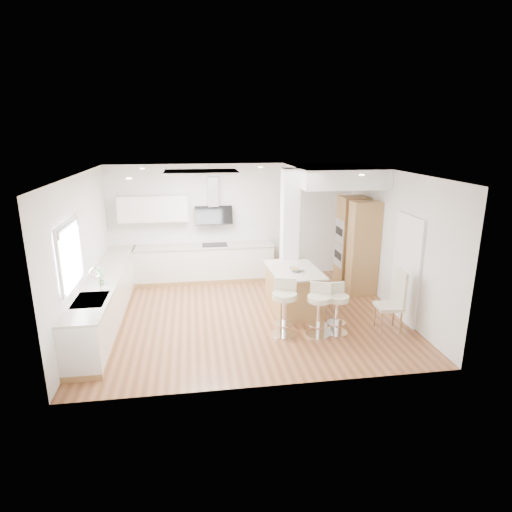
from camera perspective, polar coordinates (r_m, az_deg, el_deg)
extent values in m
plane|color=#995E39|center=(8.61, -1.19, -7.90)|extent=(6.00, 6.00, 0.00)
cube|color=white|center=(8.61, -1.19, -7.90)|extent=(6.00, 5.00, 0.02)
cube|color=white|center=(10.56, -2.97, 4.62)|extent=(6.00, 0.04, 2.80)
cube|color=white|center=(8.33, -22.17, 0.25)|extent=(0.04, 5.00, 2.80)
cube|color=white|center=(9.01, 18.04, 1.81)|extent=(0.04, 5.00, 2.80)
cube|color=white|center=(8.44, -7.33, 11.03)|extent=(1.40, 0.95, 0.05)
cube|color=white|center=(8.44, -7.33, 10.93)|extent=(1.25, 0.80, 0.03)
cylinder|color=white|center=(9.38, -14.96, 11.20)|extent=(0.10, 0.10, 0.02)
cylinder|color=white|center=(7.41, -16.57, 9.87)|extent=(0.10, 0.10, 0.02)
cylinder|color=white|center=(9.45, 0.59, 11.76)|extent=(0.10, 0.10, 0.02)
cylinder|color=white|center=(9.32, 10.42, 11.44)|extent=(0.10, 0.10, 0.02)
cylinder|color=white|center=(7.92, 13.93, 10.43)|extent=(0.10, 0.10, 0.02)
cube|color=silver|center=(7.42, -23.62, 0.23)|extent=(0.03, 1.15, 0.95)
cube|color=white|center=(7.30, -23.99, 4.04)|extent=(0.04, 1.28, 0.06)
cube|color=white|center=(7.56, -23.12, -3.45)|extent=(0.04, 1.28, 0.06)
cube|color=white|center=(6.85, -24.79, -1.16)|extent=(0.04, 0.06, 0.95)
cube|color=white|center=(7.99, -22.48, 1.43)|extent=(0.04, 0.06, 0.95)
cube|color=#94979B|center=(7.31, -23.81, 3.48)|extent=(0.03, 1.18, 0.14)
cube|color=#484139|center=(8.60, 19.46, -1.77)|extent=(0.02, 0.90, 2.00)
cube|color=white|center=(8.59, 19.37, -1.78)|extent=(0.05, 1.00, 2.10)
cube|color=#AD824A|center=(8.93, -19.01, -7.58)|extent=(0.60, 4.50, 0.10)
cube|color=white|center=(8.77, -19.27, -5.00)|extent=(0.60, 4.50, 0.76)
cube|color=beige|center=(8.64, -19.51, -2.53)|extent=(0.63, 4.50, 0.04)
cube|color=#B8B8BD|center=(7.49, -21.23, -5.49)|extent=(0.50, 0.75, 0.02)
cube|color=#B8B8BD|center=(7.34, -21.48, -6.37)|extent=(0.40, 0.34, 0.10)
cube|color=#B8B8BD|center=(7.67, -20.91, -5.35)|extent=(0.40, 0.34, 0.10)
cylinder|color=white|center=(7.68, -20.04, -3.34)|extent=(0.02, 0.02, 0.36)
torus|color=white|center=(7.63, -20.68, -2.08)|extent=(0.18, 0.02, 0.18)
imported|color=#498543|center=(8.02, -20.05, -2.62)|extent=(0.17, 0.12, 0.33)
cube|color=#AD824A|center=(10.59, -6.76, -3.03)|extent=(3.30, 0.60, 0.10)
cube|color=white|center=(10.45, -6.83, -0.80)|extent=(3.30, 0.60, 0.76)
cube|color=beige|center=(10.35, -6.91, 1.32)|extent=(3.33, 0.63, 0.04)
cube|color=black|center=(10.35, -5.53, 1.51)|extent=(0.60, 0.40, 0.01)
cube|color=white|center=(10.32, -13.53, 6.18)|extent=(1.60, 0.34, 0.60)
cube|color=#B8B8BD|center=(10.30, -5.78, 8.50)|extent=(0.25, 0.18, 0.70)
cube|color=black|center=(10.31, -5.67, 5.41)|extent=(0.90, 0.26, 0.44)
cube|color=white|center=(9.23, 4.49, 2.89)|extent=(0.35, 0.35, 2.80)
cube|color=white|center=(9.75, 10.18, 10.56)|extent=(1.78, 2.20, 0.40)
cube|color=#AD824A|center=(10.30, 12.64, 1.94)|extent=(0.62, 0.62, 2.10)
cube|color=#AD824A|center=(9.67, 14.10, 0.92)|extent=(0.62, 0.40, 2.10)
cube|color=#B8B8BD|center=(10.13, 11.09, 3.26)|extent=(0.02, 0.55, 0.55)
cube|color=#B8B8BD|center=(10.28, 10.91, 0.11)|extent=(0.02, 0.55, 0.55)
cube|color=black|center=(10.13, 11.03, 3.26)|extent=(0.01, 0.45, 0.18)
cube|color=black|center=(10.27, 10.86, 0.11)|extent=(0.01, 0.45, 0.18)
cube|color=#AD824A|center=(8.74, 5.00, -4.59)|extent=(0.94, 1.41, 0.84)
cube|color=beige|center=(8.60, 5.07, -1.84)|extent=(1.02, 1.49, 0.04)
imported|color=gray|center=(8.45, 5.35, -1.81)|extent=(0.26, 0.26, 0.06)
sphere|color=orange|center=(8.46, 5.61, -1.78)|extent=(0.07, 0.07, 0.07)
sphere|color=orange|center=(8.45, 5.06, -1.77)|extent=(0.07, 0.07, 0.07)
sphere|color=olive|center=(8.41, 5.43, -1.88)|extent=(0.07, 0.07, 0.07)
cylinder|color=white|center=(7.85, 3.73, -10.32)|extent=(0.57, 0.57, 0.03)
cylinder|color=white|center=(7.70, 3.78, -7.99)|extent=(0.09, 0.09, 0.68)
cylinder|color=white|center=(7.76, 3.76, -8.91)|extent=(0.44, 0.44, 0.02)
cylinder|color=beige|center=(7.55, 3.83, -5.32)|extent=(0.54, 0.54, 0.10)
cube|color=beige|center=(7.65, 3.93, -3.77)|extent=(0.40, 0.16, 0.23)
cylinder|color=white|center=(7.89, 8.20, -10.33)|extent=(0.57, 0.57, 0.03)
cylinder|color=white|center=(7.75, 8.30, -8.16)|extent=(0.09, 0.09, 0.64)
cylinder|color=white|center=(7.80, 8.26, -9.01)|extent=(0.44, 0.44, 0.01)
cylinder|color=beige|center=(7.61, 8.41, -5.68)|extent=(0.54, 0.54, 0.10)
cube|color=beige|center=(7.70, 8.61, -4.25)|extent=(0.36, 0.20, 0.21)
cylinder|color=white|center=(8.03, 10.59, -9.97)|extent=(0.45, 0.45, 0.03)
cylinder|color=white|center=(7.89, 10.71, -7.91)|extent=(0.07, 0.07, 0.61)
cylinder|color=white|center=(7.94, 10.66, -8.72)|extent=(0.35, 0.35, 0.01)
cylinder|color=beige|center=(7.76, 10.84, -5.55)|extent=(0.43, 0.43, 0.09)
cube|color=beige|center=(7.84, 10.46, -4.19)|extent=(0.36, 0.07, 0.21)
cube|color=beige|center=(8.19, 17.27, -6.45)|extent=(0.48, 0.48, 0.06)
cube|color=beige|center=(8.14, 18.76, -4.24)|extent=(0.08, 0.42, 0.71)
cylinder|color=#AD824A|center=(8.07, 16.38, -8.64)|extent=(0.04, 0.04, 0.44)
cylinder|color=#AD824A|center=(8.37, 15.54, -7.63)|extent=(0.04, 0.04, 0.44)
cylinder|color=#AD824A|center=(8.20, 18.74, -8.45)|extent=(0.04, 0.04, 0.44)
cylinder|color=#AD824A|center=(8.50, 17.83, -7.47)|extent=(0.04, 0.04, 0.44)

